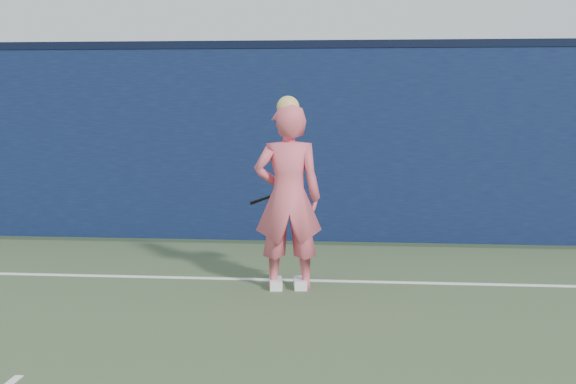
# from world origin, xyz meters

# --- Properties ---
(backstop_wall) EXTENTS (24.00, 0.40, 2.50)m
(backstop_wall) POSITION_xyz_m (0.00, 6.50, 1.25)
(backstop_wall) COLOR #0C1137
(backstop_wall) RESTS_ON ground
(wall_cap) EXTENTS (24.00, 0.42, 0.10)m
(wall_cap) POSITION_xyz_m (0.00, 6.50, 2.55)
(wall_cap) COLOR black
(wall_cap) RESTS_ON backstop_wall
(player) EXTENTS (0.71, 0.52, 1.89)m
(player) POSITION_xyz_m (1.57, 3.67, 0.91)
(player) COLOR #E4586A
(player) RESTS_ON ground
(racket) EXTENTS (0.51, 0.27, 0.29)m
(racket) POSITION_xyz_m (1.49, 4.15, 0.90)
(racket) COLOR black
(racket) RESTS_ON ground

